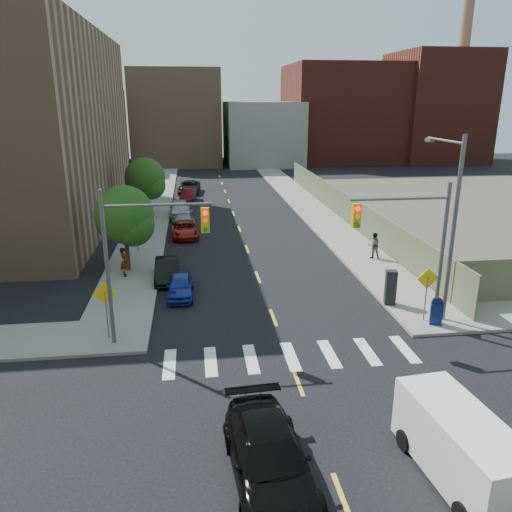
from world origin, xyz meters
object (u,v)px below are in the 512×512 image
object	(u,v)px
parked_car_silver	(183,223)
parked_car_grey	(189,187)
parked_car_red	(185,229)
parked_car_white	(180,208)
payphone	(391,287)
pedestrian_east	(374,245)
mailbox	(436,311)
parked_car_blue	(180,286)
parked_car_black	(167,270)
parked_car_maroon	(188,195)
pedestrian_west	(124,262)
cargo_van	(458,443)
black_sedan	(269,457)

from	to	relation	value
parked_car_silver	parked_car_grey	world-z (taller)	parked_car_grey
parked_car_red	parked_car_white	distance (m)	7.19
payphone	pedestrian_east	xyz separation A→B (m)	(1.92, 7.79, -0.05)
parked_car_red	mailbox	size ratio (longest dim) A/B	3.24
parked_car_blue	parked_car_red	bearing A→B (deg)	90.03
parked_car_black	parked_car_maroon	size ratio (longest dim) A/B	0.97
parked_car_red	pedestrian_west	distance (m)	9.90
parked_car_black	parked_car_silver	bearing A→B (deg)	85.43
pedestrian_east	parked_car_blue	bearing A→B (deg)	23.10
parked_car_blue	parked_car_white	xyz separation A→B (m)	(-0.38, 19.76, 0.17)
parked_car_black	pedestrian_west	size ratio (longest dim) A/B	2.21
parked_car_black	mailbox	bearing A→B (deg)	-32.65
cargo_van	payphone	bearing A→B (deg)	71.18
parked_car_grey	cargo_van	world-z (taller)	cargo_van
parked_car_grey	mailbox	size ratio (longest dim) A/B	3.75
payphone	parked_car_grey	bearing A→B (deg)	117.19
parked_car_blue	cargo_van	world-z (taller)	cargo_van
parked_car_black	pedestrian_west	world-z (taller)	pedestrian_west
black_sedan	pedestrian_east	distance (m)	21.91
black_sedan	pedestrian_east	bearing A→B (deg)	58.61
parked_car_silver	parked_car_white	distance (m)	5.21
parked_car_black	parked_car_white	xyz separation A→B (m)	(0.46, 17.03, 0.13)
parked_car_blue	parked_car_silver	world-z (taller)	parked_car_silver
parked_car_silver	black_sedan	xyz separation A→B (m)	(2.75, -29.06, 0.13)
parked_car_silver	parked_car_maroon	world-z (taller)	parked_car_maroon
parked_car_silver	pedestrian_east	bearing A→B (deg)	-36.60
parked_car_grey	parked_car_white	bearing A→B (deg)	-89.23
parked_car_maroon	mailbox	xyz separation A→B (m)	(11.86, -32.27, 0.14)
parked_car_maroon	black_sedan	size ratio (longest dim) A/B	0.76
black_sedan	mailbox	size ratio (longest dim) A/B	3.94
parked_car_white	parked_car_grey	distance (m)	12.09
parked_car_black	parked_car_silver	world-z (taller)	same
parked_car_maroon	payphone	bearing A→B (deg)	-64.67
parked_car_red	black_sedan	bearing A→B (deg)	-87.19
pedestrian_east	cargo_van	bearing A→B (deg)	78.73
cargo_van	pedestrian_east	xyz separation A→B (m)	(4.74, 19.90, -0.08)
pedestrian_west	parked_car_white	bearing A→B (deg)	-28.74
pedestrian_west	pedestrian_east	world-z (taller)	pedestrian_west
parked_car_silver	cargo_van	distance (m)	30.63
black_sedan	payphone	distance (m)	14.24
parked_car_blue	parked_car_black	world-z (taller)	parked_car_black
parked_car_black	mailbox	size ratio (longest dim) A/B	2.92
black_sedan	mailbox	distance (m)	13.08
parked_car_red	payphone	xyz separation A→B (m)	(10.82, -15.45, 0.46)
parked_car_blue	parked_car_white	size ratio (longest dim) A/B	0.78
parked_car_blue	parked_car_red	xyz separation A→B (m)	(0.15, 12.60, 0.00)
parked_car_black	parked_car_grey	xyz separation A→B (m)	(1.30, 29.09, 0.06)
parked_car_black	black_sedan	distance (m)	17.60
parked_car_red	parked_car_maroon	bearing A→B (deg)	86.37
black_sedan	payphone	xyz separation A→B (m)	(8.21, 11.64, 0.30)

